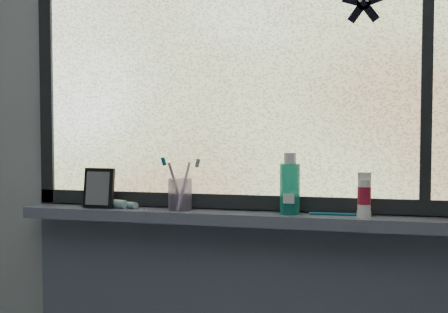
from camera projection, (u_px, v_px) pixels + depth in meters
wall_back at (246, 145)px, 1.79m from camera, size 3.00×0.01×2.50m
windowsill at (242, 218)px, 1.72m from camera, size 1.62×0.14×0.04m
window_pane at (245, 66)px, 1.75m from camera, size 1.50×0.01×1.00m
frame_bottom at (244, 202)px, 1.77m from camera, size 1.60×0.03×0.05m
frame_left at (47, 72)px, 1.92m from camera, size 0.05×0.03×1.10m
frame_mullion at (427, 60)px, 1.61m from camera, size 0.03×0.03×1.00m
starfish_sticker at (364, 3)px, 1.64m from camera, size 0.15×0.02×0.15m
vanity_mirror at (99, 188)px, 1.82m from camera, size 0.12×0.06×0.15m
toothpaste_tube at (124, 204)px, 1.81m from camera, size 0.17×0.10×0.03m
toothbrush_cup at (180, 194)px, 1.77m from camera, size 0.10×0.10×0.11m
toothbrush_lying at (334, 213)px, 1.65m from camera, size 0.20×0.03×0.01m
mouthwash_bottle at (290, 183)px, 1.68m from camera, size 0.09×0.09×0.17m
cream_tube at (364, 193)px, 1.61m from camera, size 0.04×0.04×0.10m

